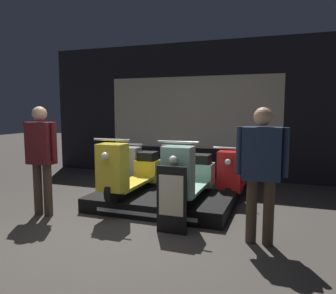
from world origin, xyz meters
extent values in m
plane|color=#423D38|center=(0.00, 0.00, 0.00)|extent=(30.00, 30.00, 0.00)
cube|color=black|center=(0.00, 3.96, 1.60)|extent=(7.55, 0.08, 3.20)
cube|color=beige|center=(0.00, 3.91, 1.55)|extent=(4.15, 0.01, 1.70)
cube|color=black|center=(0.23, 1.23, 0.12)|extent=(2.28, 1.33, 0.23)
cube|color=silver|center=(0.23, 0.56, 0.10)|extent=(1.60, 0.01, 0.06)
cylinder|color=black|center=(-0.28, 0.54, 0.40)|extent=(0.09, 0.34, 0.34)
cylinder|color=black|center=(-0.28, 1.93, 0.40)|extent=(0.09, 0.34, 0.34)
cube|color=yellow|center=(-0.28, 1.23, 0.39)|extent=(0.39, 1.28, 0.05)
cube|color=yellow|center=(-0.28, 0.57, 0.77)|extent=(0.41, 0.30, 0.71)
cube|color=yellow|center=(-0.28, 1.90, 0.49)|extent=(0.43, 0.35, 0.39)
cube|color=black|center=(-0.28, 1.89, 0.76)|extent=(0.31, 0.32, 0.16)
cylinder|color=silver|center=(-0.28, 0.56, 1.18)|extent=(0.58, 0.03, 0.03)
sphere|color=white|center=(-0.28, 0.36, 0.97)|extent=(0.11, 0.11, 0.11)
cylinder|color=black|center=(0.74, 0.54, 0.40)|extent=(0.09, 0.34, 0.34)
cylinder|color=black|center=(0.74, 1.93, 0.40)|extent=(0.09, 0.34, 0.34)
cube|color=#8EC6AD|center=(0.74, 1.23, 0.39)|extent=(0.39, 1.28, 0.05)
cube|color=#8EC6AD|center=(0.74, 0.57, 0.77)|extent=(0.41, 0.30, 0.71)
cube|color=#8EC6AD|center=(0.74, 1.90, 0.49)|extent=(0.43, 0.35, 0.39)
cube|color=black|center=(0.74, 1.89, 0.76)|extent=(0.31, 0.32, 0.16)
cylinder|color=silver|center=(0.74, 0.56, 1.18)|extent=(0.58, 0.03, 0.03)
sphere|color=white|center=(0.74, 0.36, 0.97)|extent=(0.11, 0.11, 0.11)
cylinder|color=black|center=(-0.74, 2.01, 0.17)|extent=(0.09, 0.34, 0.34)
cylinder|color=black|center=(-0.74, 3.40, 0.17)|extent=(0.09, 0.34, 0.34)
cube|color=#BCBCC1|center=(-0.74, 2.71, 0.16)|extent=(0.39, 1.28, 0.05)
cube|color=#BCBCC1|center=(-0.74, 2.04, 0.54)|extent=(0.41, 0.30, 0.71)
cube|color=#BCBCC1|center=(-0.74, 3.37, 0.26)|extent=(0.43, 0.35, 0.39)
cube|color=black|center=(-0.74, 3.37, 0.53)|extent=(0.31, 0.32, 0.16)
cylinder|color=silver|center=(-0.74, 2.03, 0.95)|extent=(0.58, 0.03, 0.03)
sphere|color=white|center=(-0.74, 1.83, 0.74)|extent=(0.11, 0.11, 0.11)
cylinder|color=black|center=(0.24, 2.01, 0.17)|extent=(0.09, 0.34, 0.34)
cylinder|color=black|center=(0.24, 3.40, 0.17)|extent=(0.09, 0.34, 0.34)
cube|color=#386BBC|center=(0.24, 2.71, 0.16)|extent=(0.39, 1.28, 0.05)
cube|color=#386BBC|center=(0.24, 2.04, 0.54)|extent=(0.41, 0.30, 0.71)
cube|color=#386BBC|center=(0.24, 3.37, 0.26)|extent=(0.43, 0.35, 0.39)
cube|color=black|center=(0.24, 3.37, 0.53)|extent=(0.31, 0.32, 0.16)
cylinder|color=silver|center=(0.24, 2.03, 0.95)|extent=(0.58, 0.03, 0.03)
sphere|color=white|center=(0.24, 1.83, 0.74)|extent=(0.11, 0.11, 0.11)
cylinder|color=black|center=(1.22, 2.01, 0.17)|extent=(0.09, 0.34, 0.34)
cylinder|color=black|center=(1.22, 3.40, 0.17)|extent=(0.09, 0.34, 0.34)
cube|color=red|center=(1.22, 2.71, 0.16)|extent=(0.39, 1.28, 0.05)
cube|color=red|center=(1.22, 2.04, 0.54)|extent=(0.41, 0.30, 0.71)
cube|color=red|center=(1.22, 3.37, 0.26)|extent=(0.43, 0.35, 0.39)
cube|color=black|center=(1.22, 3.37, 0.53)|extent=(0.31, 0.32, 0.16)
cylinder|color=silver|center=(1.22, 2.03, 0.95)|extent=(0.58, 0.03, 0.03)
sphere|color=white|center=(1.22, 1.83, 0.74)|extent=(0.11, 0.11, 0.11)
cylinder|color=#473828|center=(-1.45, 0.31, 0.40)|extent=(0.13, 0.13, 0.80)
cylinder|color=#473828|center=(-1.26, 0.31, 0.40)|extent=(0.13, 0.13, 0.80)
cube|color=#5B191E|center=(-1.36, 0.31, 1.12)|extent=(0.41, 0.23, 0.63)
cylinder|color=#5B191E|center=(-1.60, 0.31, 1.14)|extent=(0.08, 0.08, 0.58)
cylinder|color=#5B191E|center=(-1.11, 0.31, 1.14)|extent=(0.08, 0.08, 0.58)
sphere|color=tan|center=(-1.36, 0.31, 1.56)|extent=(0.22, 0.22, 0.22)
cylinder|color=#473828|center=(1.77, 0.31, 0.40)|extent=(0.13, 0.13, 0.79)
cylinder|color=#473828|center=(1.96, 0.31, 0.40)|extent=(0.13, 0.13, 0.79)
cube|color=#1E2D47|center=(1.86, 0.31, 1.11)|extent=(0.44, 0.25, 0.63)
cylinder|color=#1E2D47|center=(1.60, 0.31, 1.13)|extent=(0.08, 0.08, 0.58)
cylinder|color=#1E2D47|center=(2.13, 0.31, 1.13)|extent=(0.08, 0.08, 0.58)
sphere|color=tan|center=(1.86, 0.31, 1.54)|extent=(0.21, 0.21, 0.21)
cube|color=black|center=(0.75, 0.26, 0.45)|extent=(0.41, 0.04, 0.90)
cube|color=beige|center=(0.75, 0.24, 0.52)|extent=(0.33, 0.01, 0.54)
camera|label=1|loc=(2.11, -3.67, 1.63)|focal=35.00mm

